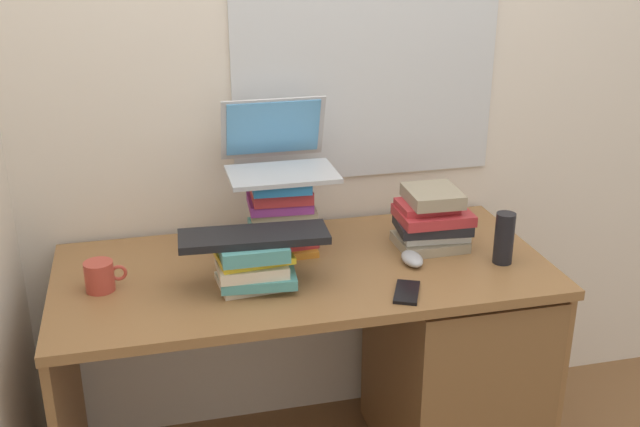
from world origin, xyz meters
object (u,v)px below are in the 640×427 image
at_px(desk, 420,355).
at_px(mug, 100,276).
at_px(water_bottle, 504,238).
at_px(laptop, 278,154).
at_px(book_stack_keyboard_riser, 254,264).
at_px(computer_mouse, 412,259).
at_px(book_stack_side, 432,220).
at_px(cell_phone, 407,292).
at_px(keyboard, 254,236).
at_px(book_stack_tall, 282,214).

bearing_deg(desk, mug, 179.31).
bearing_deg(water_bottle, mug, 175.18).
height_order(desk, laptop, laptop).
bearing_deg(desk, book_stack_keyboard_riser, -173.18).
relative_size(desk, computer_mouse, 14.28).
bearing_deg(book_stack_side, computer_mouse, -132.36).
height_order(book_stack_side, cell_phone, book_stack_side).
xyz_separation_m(computer_mouse, water_bottle, (0.27, -0.05, 0.06)).
bearing_deg(book_stack_keyboard_riser, book_stack_side, 13.67).
xyz_separation_m(laptop, computer_mouse, (0.36, -0.25, -0.28)).
bearing_deg(keyboard, mug, 173.59).
bearing_deg(laptop, keyboard, -114.40).
distance_m(book_stack_keyboard_riser, water_bottle, 0.76).
bearing_deg(cell_phone, keyboard, -176.40).
xyz_separation_m(book_stack_keyboard_riser, keyboard, (0.00, 0.00, 0.08)).
bearing_deg(desk, computer_mouse, -148.35).
distance_m(mug, water_bottle, 1.19).
relative_size(book_stack_tall, book_stack_side, 1.03).
height_order(book_stack_keyboard_riser, book_stack_side, book_stack_side).
distance_m(keyboard, water_bottle, 0.76).
bearing_deg(book_stack_tall, laptop, 86.30).
bearing_deg(book_stack_tall, mug, -165.64).
height_order(water_bottle, cell_phone, water_bottle).
bearing_deg(cell_phone, computer_mouse, 90.20).
height_order(book_stack_keyboard_riser, mug, book_stack_keyboard_riser).
distance_m(desk, water_bottle, 0.49).
height_order(book_stack_side, computer_mouse, book_stack_side).
xyz_separation_m(book_stack_tall, water_bottle, (0.64, -0.24, -0.04)).
height_order(book_stack_tall, book_stack_keyboard_riser, book_stack_tall).
distance_m(book_stack_side, mug, 1.03).
relative_size(desk, water_bottle, 9.23).
height_order(book_stack_side, laptop, laptop).
bearing_deg(computer_mouse, water_bottle, -10.99).
height_order(book_stack_tall, laptop, laptop).
relative_size(computer_mouse, cell_phone, 0.76).
distance_m(book_stack_tall, book_stack_side, 0.48).
xyz_separation_m(laptop, cell_phone, (0.28, -0.43, -0.30)).
bearing_deg(book_stack_tall, book_stack_keyboard_riser, -119.82).
bearing_deg(desk, book_stack_side, 59.37).
xyz_separation_m(book_stack_side, water_bottle, (0.17, -0.17, -0.01)).
xyz_separation_m(desk, computer_mouse, (-0.06, -0.04, 0.37)).
relative_size(laptop, keyboard, 0.79).
xyz_separation_m(computer_mouse, mug, (-0.92, 0.05, 0.03)).
bearing_deg(computer_mouse, keyboard, -176.88).
height_order(book_stack_keyboard_riser, computer_mouse, book_stack_keyboard_riser).
bearing_deg(water_bottle, laptop, 154.38).
relative_size(book_stack_tall, book_stack_keyboard_riser, 1.06).
bearing_deg(computer_mouse, desk, 31.65).
bearing_deg(mug, book_stack_tall, 14.36).
distance_m(desk, laptop, 0.81).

